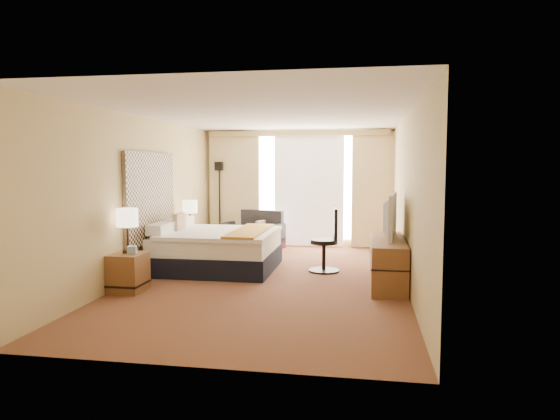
% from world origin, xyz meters
% --- Properties ---
extents(floor, '(4.20, 7.00, 0.02)m').
position_xyz_m(floor, '(0.00, 0.00, 0.00)').
color(floor, '#571A19').
rests_on(floor, ground).
extents(ceiling, '(4.20, 7.00, 0.02)m').
position_xyz_m(ceiling, '(0.00, 0.00, 2.60)').
color(ceiling, silver).
rests_on(ceiling, wall_back).
extents(wall_back, '(4.20, 0.02, 2.60)m').
position_xyz_m(wall_back, '(0.00, 3.50, 1.30)').
color(wall_back, tan).
rests_on(wall_back, ground).
extents(wall_front, '(4.20, 0.02, 2.60)m').
position_xyz_m(wall_front, '(0.00, -3.50, 1.30)').
color(wall_front, tan).
rests_on(wall_front, ground).
extents(wall_left, '(0.02, 7.00, 2.60)m').
position_xyz_m(wall_left, '(-2.10, 0.00, 1.30)').
color(wall_left, tan).
rests_on(wall_left, ground).
extents(wall_right, '(0.02, 7.00, 2.60)m').
position_xyz_m(wall_right, '(2.10, 0.00, 1.30)').
color(wall_right, tan).
rests_on(wall_right, ground).
extents(headboard, '(0.06, 1.85, 1.50)m').
position_xyz_m(headboard, '(-2.06, 0.20, 1.28)').
color(headboard, black).
rests_on(headboard, wall_left).
extents(nightstand_left, '(0.45, 0.52, 0.55)m').
position_xyz_m(nightstand_left, '(-1.87, -1.05, 0.28)').
color(nightstand_left, brown).
rests_on(nightstand_left, floor).
extents(nightstand_right, '(0.45, 0.52, 0.55)m').
position_xyz_m(nightstand_right, '(-1.87, 1.45, 0.28)').
color(nightstand_right, brown).
rests_on(nightstand_right, floor).
extents(media_dresser, '(0.50, 1.80, 0.70)m').
position_xyz_m(media_dresser, '(1.83, 0.00, 0.35)').
color(media_dresser, brown).
rests_on(media_dresser, floor).
extents(window, '(2.30, 0.02, 2.30)m').
position_xyz_m(window, '(0.25, 3.47, 1.32)').
color(window, white).
rests_on(window, wall_back).
extents(curtains, '(4.12, 0.19, 2.56)m').
position_xyz_m(curtains, '(-0.00, 3.39, 1.41)').
color(curtains, beige).
rests_on(curtains, floor).
extents(bed, '(2.00, 1.83, 0.97)m').
position_xyz_m(bed, '(-1.06, 0.65, 0.36)').
color(bed, black).
rests_on(bed, floor).
extents(loveseat, '(1.45, 1.06, 0.81)m').
position_xyz_m(loveseat, '(-0.93, 3.04, 0.27)').
color(loveseat, '#5B1A1C').
rests_on(loveseat, floor).
extents(floor_lamp, '(0.24, 0.24, 1.89)m').
position_xyz_m(floor_lamp, '(-1.78, 3.30, 1.34)').
color(floor_lamp, black).
rests_on(floor_lamp, floor).
extents(desk_chair, '(0.53, 0.53, 1.09)m').
position_xyz_m(desk_chair, '(0.86, 0.78, 0.48)').
color(desk_chair, black).
rests_on(desk_chair, floor).
extents(lamp_left, '(0.31, 0.31, 0.65)m').
position_xyz_m(lamp_left, '(-1.89, -1.00, 1.05)').
color(lamp_left, black).
rests_on(lamp_left, nightstand_left).
extents(lamp_right, '(0.28, 0.28, 0.60)m').
position_xyz_m(lamp_right, '(-1.83, 1.45, 1.01)').
color(lamp_right, black).
rests_on(lamp_right, nightstand_right).
extents(tissue_box, '(0.15, 0.15, 0.11)m').
position_xyz_m(tissue_box, '(-1.81, -1.04, 0.61)').
color(tissue_box, '#96B9E9').
rests_on(tissue_box, nightstand_left).
extents(telephone, '(0.19, 0.17, 0.06)m').
position_xyz_m(telephone, '(-1.85, 1.40, 0.58)').
color(telephone, black).
rests_on(telephone, nightstand_right).
extents(television, '(0.28, 1.19, 0.68)m').
position_xyz_m(television, '(1.78, 0.11, 1.04)').
color(television, black).
rests_on(television, media_dresser).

